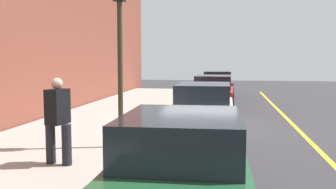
{
  "coord_description": "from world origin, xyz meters",
  "views": [
    {
      "loc": [
        13.07,
        0.9,
        2.27
      ],
      "look_at": [
        -1.29,
        -1.3,
        0.92
      ],
      "focal_mm": 41.03,
      "sensor_mm": 36.0,
      "label": 1
    }
  ],
  "objects": [
    {
      "name": "ground_plane",
      "position": [
        0.0,
        0.0,
        0.0
      ],
      "size": [
        56.0,
        56.0,
        0.0
      ],
      "primitive_type": "plane",
      "color": "#333335"
    },
    {
      "name": "sidewalk",
      "position": [
        0.0,
        -3.3,
        0.07
      ],
      "size": [
        28.0,
        4.6,
        0.15
      ],
      "primitive_type": "cube",
      "color": "#A39E93",
      "rests_on": "ground"
    },
    {
      "name": "lane_stripe_centre",
      "position": [
        0.0,
        3.2,
        0.0
      ],
      "size": [
        28.0,
        0.14,
        0.01
      ],
      "primitive_type": "cube",
      "color": "gold",
      "rests_on": "ground"
    },
    {
      "name": "snow_bank_curb",
      "position": [
        5.73,
        -0.7,
        0.11
      ],
      "size": [
        7.9,
        0.56,
        0.22
      ],
      "primitive_type": "cube",
      "color": "white",
      "rests_on": "ground"
    },
    {
      "name": "parked_car_maroon",
      "position": [
        -10.77,
        0.31,
        0.76
      ],
      "size": [
        4.62,
        2.0,
        1.51
      ],
      "color": "black",
      "rests_on": "ground"
    },
    {
      "name": "parked_car_red",
      "position": [
        -4.61,
        0.3,
        0.76
      ],
      "size": [
        4.16,
        1.97,
        1.51
      ],
      "color": "black",
      "rests_on": "ground"
    },
    {
      "name": "parked_car_white",
      "position": [
        1.38,
        0.2,
        0.76
      ],
      "size": [
        4.31,
        1.91,
        1.51
      ],
      "color": "black",
      "rests_on": "ground"
    },
    {
      "name": "parked_car_green",
      "position": [
        8.02,
        0.3,
        0.76
      ],
      "size": [
        4.15,
        1.96,
        1.51
      ],
      "color": "black",
      "rests_on": "ground"
    },
    {
      "name": "pedestrian_black_coat",
      "position": [
        5.9,
        -2.43,
        1.08
      ],
      "size": [
        0.52,
        0.57,
        1.75
      ],
      "color": "black",
      "rests_on": "sidewalk"
    },
    {
      "name": "traffic_light_pole",
      "position": [
        4.21,
        -1.61,
        2.98
      ],
      "size": [
        0.35,
        0.26,
        4.17
      ],
      "color": "#2D2D19",
      "rests_on": "sidewalk"
    }
  ]
}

